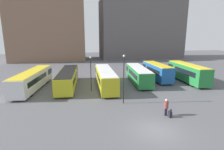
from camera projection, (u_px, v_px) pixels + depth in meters
ground_plane at (156, 130)px, 15.59m from camera, size 160.00×160.00×0.00m
building_block_left at (48, 24)px, 59.96m from camera, size 24.07×13.79×24.67m
building_block_right at (142, 12)px, 65.97m from camera, size 31.36×11.62×34.36m
bus_0 at (33, 79)px, 27.88m from camera, size 4.41×12.66×2.87m
bus_1 at (68, 78)px, 29.01m from camera, size 3.59×12.44×2.74m
bus_2 at (105, 77)px, 28.92m from camera, size 3.25×12.28×2.92m
bus_3 at (138, 74)px, 31.75m from camera, size 3.89×11.22×2.78m
bus_4 at (157, 71)px, 33.69m from camera, size 2.81×9.34×3.09m
bus_5 at (187, 72)px, 32.29m from camera, size 3.31×10.82×3.26m
traveler at (166, 106)px, 18.32m from camera, size 0.49×0.49×1.85m
suitcase at (170, 114)px, 18.09m from camera, size 0.28×0.43×0.96m
lamp_post_0 at (91, 71)px, 26.22m from camera, size 0.28×0.28×5.33m
lamp_post_1 at (124, 76)px, 21.19m from camera, size 0.28×0.28×6.11m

